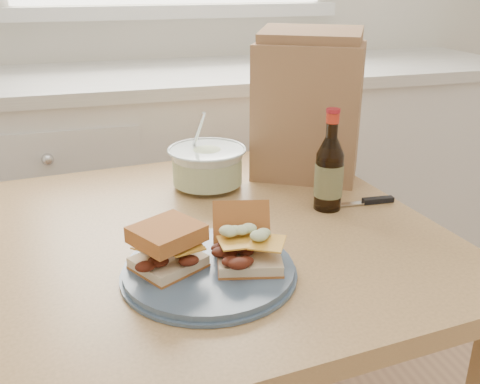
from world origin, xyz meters
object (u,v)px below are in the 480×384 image
object	(u,v)px
dining_table	(212,274)
beer_bottle	(329,172)
coleslaw_bowl	(207,168)
paper_bag	(307,112)
plate	(209,271)

from	to	relation	value
dining_table	beer_bottle	bearing A→B (deg)	0.28
coleslaw_bowl	dining_table	bearing A→B (deg)	-101.42
dining_table	paper_bag	bearing A→B (deg)	32.70
plate	coleslaw_bowl	xyz separation A→B (m)	(0.10, 0.42, 0.04)
coleslaw_bowl	plate	bearing A→B (deg)	-102.95
dining_table	paper_bag	xyz separation A→B (m)	(0.31, 0.24, 0.28)
dining_table	coleslaw_bowl	distance (m)	0.29
plate	coleslaw_bowl	bearing A→B (deg)	77.05
dining_table	coleslaw_bowl	size ratio (longest dim) A/B	5.12
dining_table	plate	xyz separation A→B (m)	(-0.05, -0.18, 0.12)
plate	beer_bottle	world-z (taller)	beer_bottle
dining_table	beer_bottle	distance (m)	0.34
dining_table	plate	size ratio (longest dim) A/B	3.30
plate	coleslaw_bowl	size ratio (longest dim) A/B	1.55
paper_bag	plate	bearing A→B (deg)	-99.22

